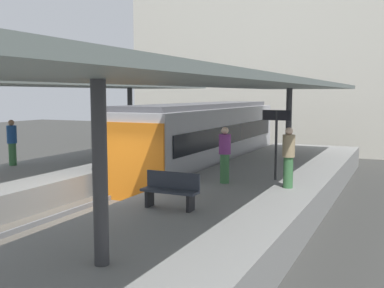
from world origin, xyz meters
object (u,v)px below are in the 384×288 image
(commuter_train, at_px, (203,139))
(platform_sign, at_px, (276,129))
(passenger_near_bench, at_px, (289,156))
(platform_bench, at_px, (171,189))
(passenger_mid_platform, at_px, (12,142))
(passenger_far_end, at_px, (225,154))

(commuter_train, distance_m, platform_sign, 6.30)
(commuter_train, relative_size, passenger_near_bench, 6.88)
(commuter_train, distance_m, platform_bench, 9.51)
(platform_bench, height_order, platform_sign, platform_sign)
(passenger_mid_platform, distance_m, passenger_far_end, 8.56)
(commuter_train, relative_size, platform_sign, 5.49)
(platform_sign, xyz_separation_m, passenger_near_bench, (0.65, -1.05, -0.70))
(platform_bench, distance_m, passenger_mid_platform, 9.12)
(platform_bench, relative_size, passenger_mid_platform, 0.80)
(passenger_near_bench, relative_size, passenger_mid_platform, 1.01)
(passenger_far_end, bearing_deg, passenger_mid_platform, -178.61)
(commuter_train, relative_size, platform_bench, 8.67)
(passenger_far_end, bearing_deg, commuter_train, 119.65)
(passenger_near_bench, relative_size, passenger_far_end, 1.03)
(platform_bench, distance_m, passenger_far_end, 3.46)
(platform_sign, relative_size, passenger_far_end, 1.29)
(platform_bench, height_order, passenger_mid_platform, passenger_mid_platform)
(platform_bench, height_order, passenger_far_end, passenger_far_end)
(commuter_train, xyz_separation_m, passenger_near_bench, (5.08, -5.43, 0.19))
(platform_bench, bearing_deg, passenger_far_end, 89.26)
(platform_sign, relative_size, passenger_near_bench, 1.25)
(platform_bench, xyz_separation_m, passenger_near_bench, (1.96, 3.55, 0.45))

